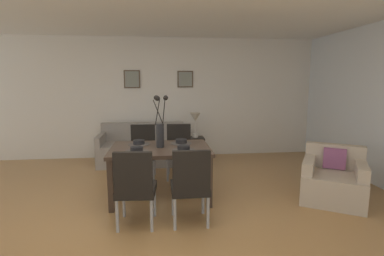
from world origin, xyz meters
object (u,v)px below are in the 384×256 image
at_px(armchair, 333,180).
at_px(dining_chair_far_right, 179,148).
at_px(bowl_near_left, 137,149).
at_px(bowl_far_left, 184,147).
at_px(dining_table, 160,153).
at_px(bowl_far_right, 181,141).
at_px(dining_chair_near_right, 143,149).
at_px(sofa, 143,149).
at_px(dining_chair_near_left, 135,185).
at_px(framed_picture_left, 132,79).
at_px(dining_chair_far_left, 190,183).
at_px(centerpiece_vase, 160,128).
at_px(table_lamp, 195,119).
at_px(framed_picture_center, 185,79).
at_px(side_table, 195,150).
at_px(bowl_near_right, 139,142).

bearing_deg(armchair, dining_chair_far_right, 148.62).
height_order(bowl_near_left, bowl_far_left, same).
height_order(dining_table, bowl_far_right, bowl_far_right).
height_order(dining_chair_near_right, sofa, dining_chair_near_right).
xyz_separation_m(dining_chair_near_left, framed_picture_left, (-0.28, 3.23, 1.20)).
xyz_separation_m(dining_chair_far_left, bowl_far_right, (-0.02, 1.10, 0.27)).
relative_size(dining_table, sofa, 0.81).
bearing_deg(bowl_near_left, framed_picture_left, 95.71).
distance_m(centerpiece_vase, bowl_far_right, 0.45).
bearing_deg(bowl_far_left, dining_chair_near_left, -133.02).
bearing_deg(bowl_far_left, bowl_far_right, 90.00).
bearing_deg(armchair, table_lamp, 127.85).
relative_size(armchair, framed_picture_center, 3.08).
bearing_deg(side_table, dining_chair_far_right, -113.88).
bearing_deg(sofa, bowl_far_left, -72.18).
distance_m(bowl_near_right, framed_picture_left, 2.34).
distance_m(dining_table, framed_picture_left, 2.65).
xyz_separation_m(bowl_near_left, framed_picture_center, (0.89, 2.58, 0.93)).
bearing_deg(side_table, bowl_near_left, -117.11).
distance_m(dining_chair_near_right, armchair, 3.02).
height_order(dining_chair_near_left, bowl_far_left, dining_chair_near_left).
bearing_deg(framed_picture_left, bowl_far_left, -71.01).
bearing_deg(centerpiece_vase, dining_table, -124.65).
height_order(dining_table, table_lamp, table_lamp).
relative_size(dining_chair_far_left, framed_picture_left, 2.42).
distance_m(sofa, framed_picture_left, 1.53).
relative_size(sofa, framed_picture_left, 4.55).
xyz_separation_m(centerpiece_vase, framed_picture_center, (0.57, 2.36, 0.69)).
relative_size(bowl_far_left, sofa, 0.10).
bearing_deg(dining_chair_far_left, framed_picture_center, 85.82).
bearing_deg(centerpiece_vase, dining_chair_near_right, 108.17).
distance_m(dining_table, bowl_far_right, 0.41).
bearing_deg(dining_chair_far_left, side_table, 81.76).
xyz_separation_m(bowl_far_left, armchair, (2.11, -0.15, -0.49)).
height_order(dining_chair_near_right, armchair, dining_chair_near_right).
height_order(dining_chair_near_left, dining_chair_far_right, same).
xyz_separation_m(side_table, table_lamp, (0.00, 0.00, 0.63)).
height_order(dining_chair_far_left, bowl_far_left, dining_chair_far_left).
bearing_deg(side_table, framed_picture_center, 105.68).
height_order(bowl_far_right, table_lamp, table_lamp).
bearing_deg(framed_picture_left, sofa, -66.09).
bearing_deg(dining_table, dining_chair_near_right, 108.09).
bearing_deg(dining_table, centerpiece_vase, 55.35).
bearing_deg(centerpiece_vase, bowl_far_left, -35.46).
bearing_deg(centerpiece_vase, side_table, 68.17).
distance_m(bowl_near_left, table_lamp, 2.29).
bearing_deg(bowl_near_right, bowl_near_left, -90.00).
bearing_deg(bowl_far_right, table_lamp, 75.49).
distance_m(dining_chair_near_right, framed_picture_left, 1.90).
xyz_separation_m(dining_chair_far_left, framed_picture_center, (0.24, 3.24, 1.20)).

